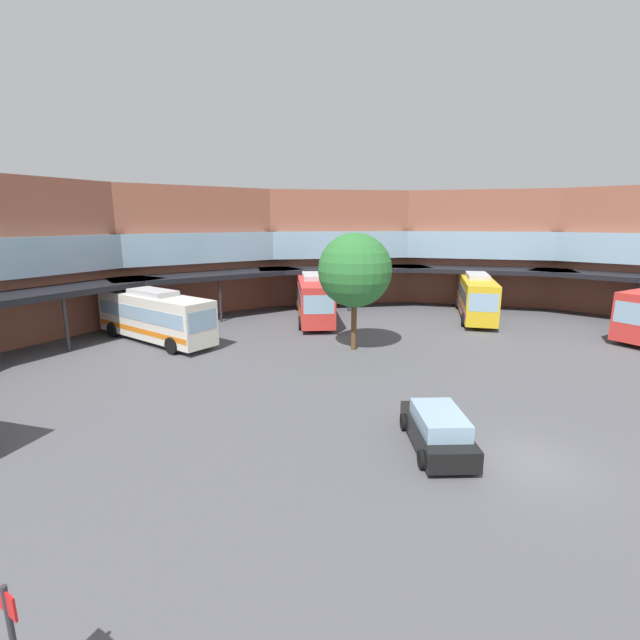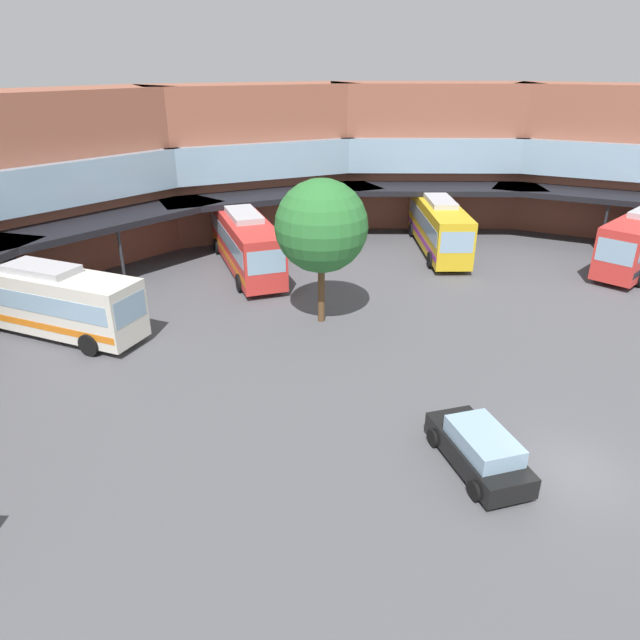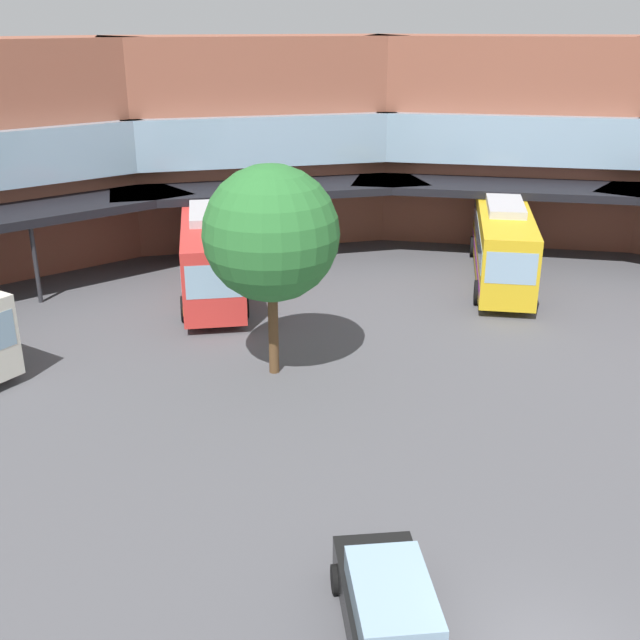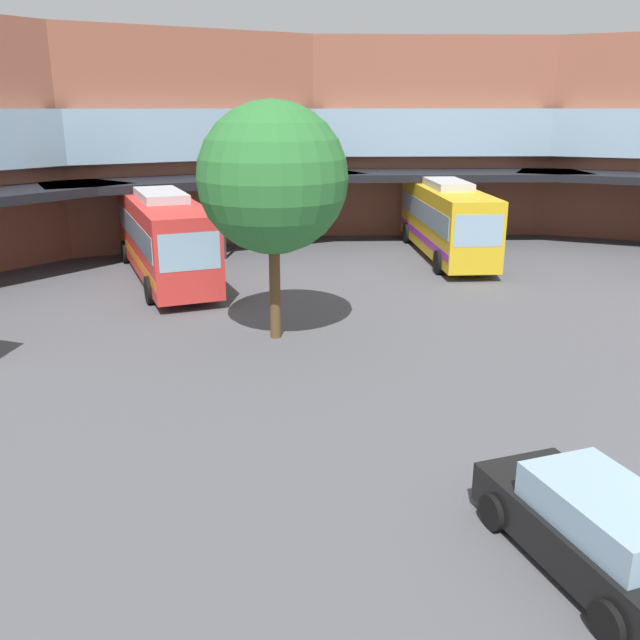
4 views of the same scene
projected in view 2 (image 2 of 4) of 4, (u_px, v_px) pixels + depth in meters
name	position (u px, v px, depth m)	size (l,w,h in m)	color
ground_plane	(570.00, 471.00, 19.47)	(117.45, 117.45, 0.00)	#515156
station_building	(216.00, 187.00, 35.26)	(72.72, 32.57, 11.14)	#93543F
bus_1	(47.00, 299.00, 28.62)	(7.39, 10.22, 3.65)	silver
bus_3	(438.00, 225.00, 41.15)	(8.42, 10.40, 3.84)	gold
bus_4	(245.00, 241.00, 37.53)	(5.97, 11.80, 3.87)	red
parked_car	(479.00, 449.00, 19.38)	(3.23, 4.75, 1.53)	black
plaza_tree	(321.00, 226.00, 28.58)	(4.71, 4.71, 7.55)	brown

